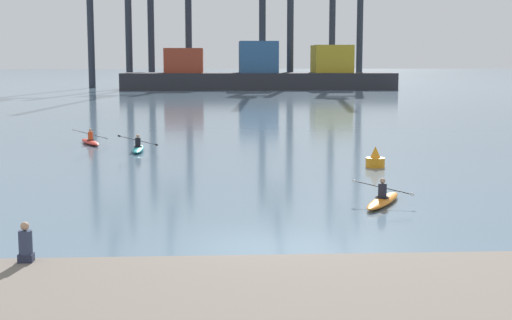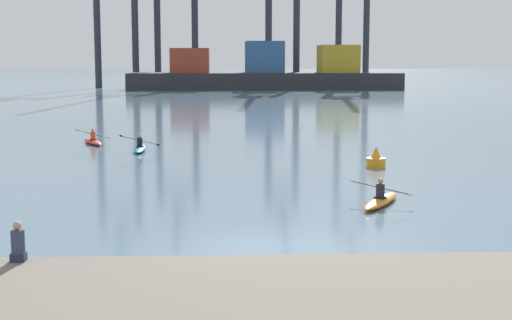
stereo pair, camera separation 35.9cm
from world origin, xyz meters
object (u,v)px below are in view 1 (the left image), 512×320
at_px(container_barge, 259,74).
at_px(kayak_red, 90,141).
at_px(kayak_teal, 138,148).
at_px(seated_onlooker, 26,244).
at_px(gantry_crane_east_mid, 277,1).
at_px(channel_buoy, 375,160).
at_px(kayak_orange, 383,200).

bearing_deg(container_barge, kayak_red, -100.39).
bearing_deg(kayak_red, kayak_teal, -48.37).
distance_m(kayak_red, seated_onlooker, 28.71).
bearing_deg(gantry_crane_east_mid, channel_buoy, -92.03).
distance_m(kayak_orange, kayak_teal, 18.75).
bearing_deg(gantry_crane_east_mid, container_barge, -120.34).
bearing_deg(gantry_crane_east_mid, kayak_red, -101.87).
height_order(gantry_crane_east_mid, kayak_orange, gantry_crane_east_mid).
height_order(kayak_orange, kayak_red, kayak_red).
xyz_separation_m(kayak_red, seated_onlooker, (3.35, -28.51, 0.85)).
height_order(kayak_red, kayak_teal, kayak_red).
distance_m(container_barge, seated_onlooker, 111.48).
distance_m(channel_buoy, seated_onlooker, 21.57).
relative_size(container_barge, kayak_red, 13.72).
xyz_separation_m(container_barge, channel_buoy, (-0.04, -92.75, -2.31)).
relative_size(gantry_crane_east_mid, channel_buoy, 30.05).
bearing_deg(channel_buoy, container_barge, 89.97).
bearing_deg(kayak_teal, kayak_orange, -57.25).
height_order(channel_buoy, kayak_orange, channel_buoy).
distance_m(gantry_crane_east_mid, kayak_red, 91.45).
bearing_deg(channel_buoy, kayak_red, 145.35).
bearing_deg(seated_onlooker, kayak_teal, 90.27).
distance_m(container_barge, channel_buoy, 92.78).
bearing_deg(kayak_orange, kayak_red, 124.57).
relative_size(channel_buoy, kayak_teal, 0.29).
bearing_deg(kayak_teal, gantry_crane_east_mid, 80.53).
height_order(kayak_orange, seated_onlooker, seated_onlooker).
relative_size(kayak_teal, seated_onlooker, 3.82).
relative_size(gantry_crane_east_mid, kayak_orange, 9.16).
xyz_separation_m(kayak_orange, kayak_teal, (-10.14, 15.77, 0.00)).
xyz_separation_m(container_barge, gantry_crane_east_mid, (3.45, 5.90, 12.76)).
xyz_separation_m(container_barge, kayak_red, (-15.10, -82.34, -2.49)).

